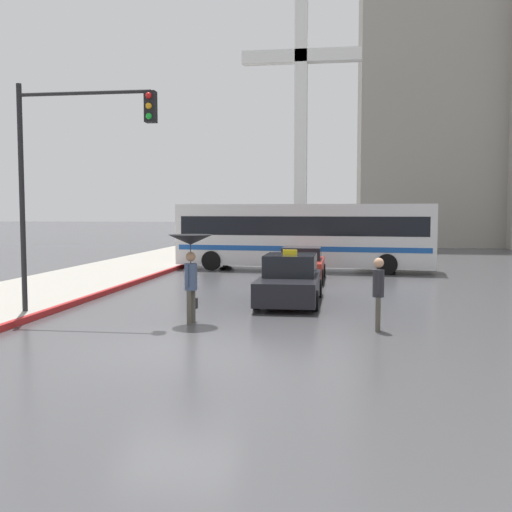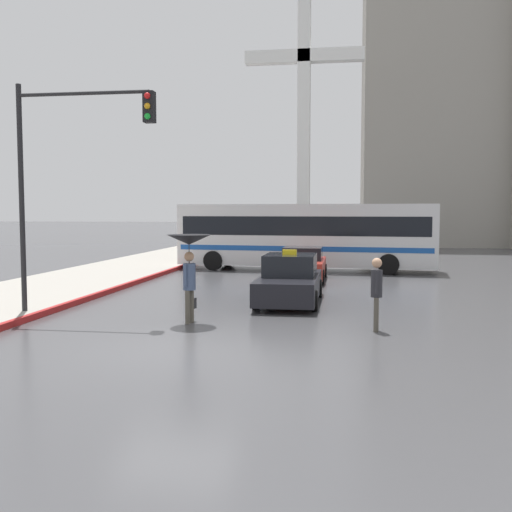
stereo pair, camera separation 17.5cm
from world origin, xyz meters
name	(u,v)px [view 2 (the right image)]	position (x,y,z in m)	size (l,w,h in m)	color
ground_plane	(174,351)	(0.00, 0.00, 0.00)	(300.00, 300.00, 0.00)	#424244
taxi	(290,281)	(1.75, 6.93, 0.69)	(1.91, 4.58, 1.68)	black
sedan_red	(303,265)	(1.70, 13.08, 0.64)	(1.91, 4.06, 1.39)	#A52D23
city_bus	(305,234)	(1.50, 17.49, 1.80)	(12.64, 3.77, 3.23)	silver
pedestrian_with_umbrella	(189,251)	(-0.47, 3.06, 1.88)	(1.14, 1.14, 2.29)	#4C473D
pedestrian_man	(377,288)	(4.24, 2.73, 1.04)	(0.29, 0.43, 1.78)	#4C473D
traffic_light	(71,156)	(-3.75, 3.26, 4.35)	(3.84, 0.38, 6.27)	black
building_tower_near	(442,91)	(11.64, 43.77, 13.50)	(13.71, 13.40, 27.01)	gray
monument_cross	(304,98)	(0.29, 32.44, 11.10)	(8.61, 0.90, 19.57)	white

